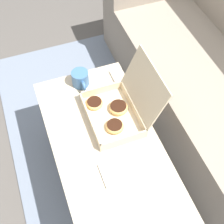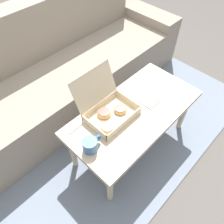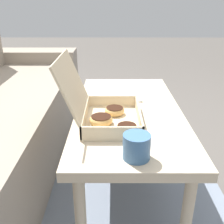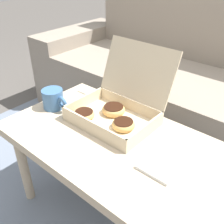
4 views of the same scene
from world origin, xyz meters
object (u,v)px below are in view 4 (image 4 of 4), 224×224
object	(u,v)px
coffee_table	(128,156)
coffee_mug	(54,99)
pastry_box	(116,106)
couch	(213,98)

from	to	relation	value
coffee_table	coffee_mug	world-z (taller)	coffee_mug
pastry_box	coffee_mug	xyz separation A→B (m)	(-0.27, -0.12, -0.01)
coffee_table	coffee_mug	size ratio (longest dim) A/B	7.43
coffee_table	pastry_box	xyz separation A→B (m)	(-0.16, 0.12, 0.11)
couch	coffee_table	world-z (taller)	couch
couch	coffee_mug	xyz separation A→B (m)	(-0.43, -0.86, 0.20)
coffee_table	pastry_box	size ratio (longest dim) A/B	2.99
couch	coffee_table	size ratio (longest dim) A/B	2.40
coffee_mug	coffee_table	bearing A→B (deg)	0.36
coffee_mug	pastry_box	bearing A→B (deg)	24.13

